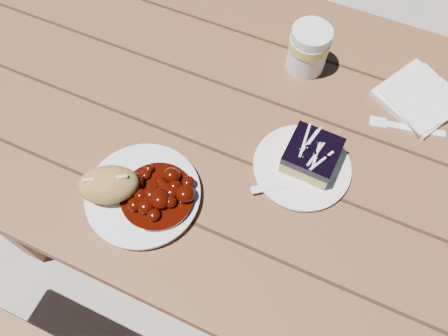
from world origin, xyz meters
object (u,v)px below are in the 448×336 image
at_px(picnic_table, 345,203).
at_px(blueberry_cake, 312,155).
at_px(second_cup, 308,49).
at_px(bread_roll, 108,185).
at_px(dessert_plate, 302,167).
at_px(main_plate, 143,195).

relative_size(picnic_table, blueberry_cake, 20.21).
relative_size(blueberry_cake, second_cup, 0.93).
xyz_separation_m(picnic_table, bread_roll, (-0.43, -0.25, 0.21)).
bearing_deg(blueberry_cake, picnic_table, 18.51).
bearing_deg(second_cup, bread_roll, -116.37).
relative_size(picnic_table, dessert_plate, 10.69).
distance_m(bread_roll, second_cup, 0.51).
bearing_deg(dessert_plate, main_plate, -144.10).
height_order(picnic_table, bread_roll, bread_roll).
distance_m(dessert_plate, blueberry_cake, 0.04).
bearing_deg(blueberry_cake, bread_roll, -143.69).
relative_size(picnic_table, main_plate, 9.39).
distance_m(picnic_table, second_cup, 0.36).
distance_m(main_plate, second_cup, 0.47).
relative_size(picnic_table, second_cup, 18.72).
height_order(picnic_table, blueberry_cake, blueberry_cake).
bearing_deg(picnic_table, blueberry_cake, -163.34).
height_order(dessert_plate, blueberry_cake, blueberry_cake).
xyz_separation_m(main_plate, dessert_plate, (0.25, 0.18, -0.00)).
xyz_separation_m(main_plate, blueberry_cake, (0.26, 0.20, 0.03)).
relative_size(main_plate, second_cup, 1.99).
distance_m(picnic_table, dessert_plate, 0.21).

